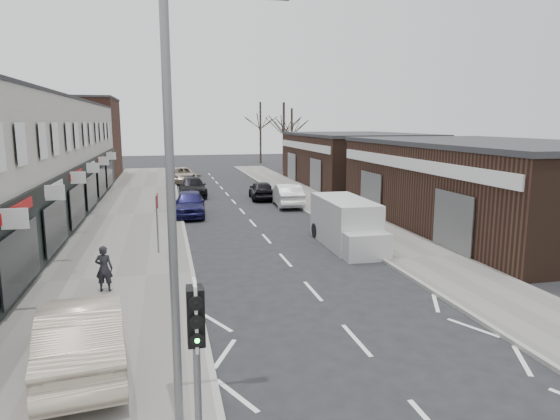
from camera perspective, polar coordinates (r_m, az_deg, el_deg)
ground at (r=12.21m, az=12.33°, el=-18.12°), size 160.00×160.00×0.00m
pavement_left at (r=32.24m, az=-16.30°, el=-0.50°), size 5.50×64.00×0.12m
pavement_right at (r=33.86m, az=5.30°, el=0.35°), size 3.50×64.00×0.12m
brick_block_far at (r=55.40m, az=-22.26°, el=7.50°), size 8.00×10.00×8.00m
right_unit_near at (r=29.52m, az=22.97°, el=2.47°), size 10.00×18.00×4.50m
right_unit_far at (r=47.10m, az=8.60°, el=5.68°), size 10.00×16.00×4.50m
tree_far_a at (r=59.58m, az=0.43°, el=4.50°), size 3.60×3.60×8.00m
tree_far_b at (r=65.98m, az=1.33°, el=5.03°), size 3.60×3.60×7.50m
tree_far_c at (r=71.16m, az=-2.22°, el=5.39°), size 3.60×3.60×8.50m
traffic_light at (r=8.35m, az=-9.59°, el=-13.39°), size 0.28×0.60×3.10m
street_lamp at (r=8.95m, az=-11.28°, el=2.80°), size 2.23×0.22×8.00m
warning_sign at (r=21.97m, az=-13.82°, el=0.51°), size 0.12×0.80×2.70m
white_van at (r=23.46m, az=7.55°, el=-1.58°), size 2.05×5.65×2.19m
sedan_on_pavement at (r=12.56m, az=-21.68°, el=-13.07°), size 2.36×5.16×1.64m
pedestrian at (r=17.73m, az=-19.47°, el=-6.33°), size 0.62×0.45×1.56m
parked_car_left_a at (r=31.15m, az=-10.30°, el=0.74°), size 2.17×4.72×1.57m
parked_car_left_b at (r=39.49m, az=-9.95°, el=2.59°), size 2.03×4.97×1.44m
parked_car_left_c at (r=48.62m, az=-11.18°, el=3.93°), size 2.90×5.45×1.46m
parked_car_right_a at (r=34.34m, az=0.80°, el=1.74°), size 1.93×4.80×1.55m
parked_car_right_b at (r=37.39m, az=-2.13°, el=2.29°), size 1.93×4.21×1.40m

